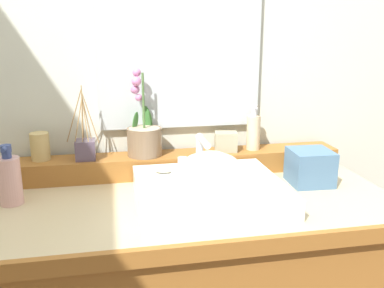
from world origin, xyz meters
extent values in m
cube|color=silver|center=(0.00, 0.40, 1.32)|extent=(3.24, 0.20, 2.64)
cube|color=tan|center=(0.00, 0.00, 0.85)|extent=(1.28, 0.59, 0.04)
cube|color=#965D27|center=(0.00, -0.29, 0.85)|extent=(1.28, 0.02, 0.04)
cube|color=#965D27|center=(0.00, 0.22, 0.90)|extent=(1.20, 0.12, 0.07)
cube|color=white|center=(0.08, -0.04, 0.90)|extent=(0.42, 0.38, 0.06)
sphere|color=white|center=(0.08, -0.06, 0.89)|extent=(0.27, 0.27, 0.27)
cylinder|color=silver|center=(0.08, 0.09, 0.98)|extent=(0.02, 0.02, 0.10)
cylinder|color=silver|center=(0.08, 0.04, 1.03)|extent=(0.02, 0.11, 0.02)
sphere|color=silver|center=(0.08, 0.09, 1.03)|extent=(0.03, 0.03, 0.03)
cylinder|color=silver|center=(0.02, 0.09, 0.94)|extent=(0.03, 0.03, 0.04)
cylinder|color=silver|center=(0.13, 0.09, 0.94)|extent=(0.03, 0.03, 0.04)
ellipsoid|color=beige|center=(-0.04, 0.07, 0.94)|extent=(0.07, 0.04, 0.02)
cylinder|color=brown|center=(-0.09, 0.22, 0.99)|extent=(0.12, 0.12, 0.10)
cylinder|color=tan|center=(-0.09, 0.22, 1.03)|extent=(0.10, 0.10, 0.01)
cylinder|color=#476B38|center=(-0.09, 0.22, 1.13)|extent=(0.01, 0.01, 0.18)
ellipsoid|color=#387033|center=(-0.07, 0.27, 1.05)|extent=(0.04, 0.04, 0.09)
ellipsoid|color=#387033|center=(-0.08, 0.28, 1.05)|extent=(0.03, 0.04, 0.11)
ellipsoid|color=#387033|center=(-0.12, 0.25, 1.05)|extent=(0.04, 0.04, 0.08)
sphere|color=#C573A6|center=(-0.10, 0.24, 1.14)|extent=(0.02, 0.02, 0.02)
sphere|color=#C573A6|center=(-0.11, 0.24, 1.16)|extent=(0.03, 0.03, 0.03)
sphere|color=#C573A6|center=(-0.11, 0.23, 1.19)|extent=(0.03, 0.03, 0.03)
sphere|color=#C573A6|center=(-0.11, 0.24, 1.22)|extent=(0.03, 0.03, 0.03)
cylinder|color=beige|center=(0.30, 0.23, 1.00)|extent=(0.05, 0.05, 0.12)
cylinder|color=silver|center=(0.30, 0.23, 1.07)|extent=(0.02, 0.02, 0.02)
cylinder|color=silver|center=(0.30, 0.23, 1.09)|extent=(0.02, 0.02, 0.02)
cylinder|color=silver|center=(0.30, 0.21, 1.09)|extent=(0.01, 0.03, 0.01)
cylinder|color=tan|center=(-0.43, 0.23, 0.98)|extent=(0.06, 0.06, 0.09)
cube|color=#534558|center=(-0.28, 0.21, 0.97)|extent=(0.06, 0.06, 0.07)
cylinder|color=#9E7A4C|center=(-0.26, 0.21, 1.08)|extent=(0.05, 0.01, 0.17)
cylinder|color=#9E7A4C|center=(-0.27, 0.22, 1.07)|extent=(0.02, 0.02, 0.15)
cylinder|color=#9E7A4C|center=(-0.29, 0.24, 1.09)|extent=(0.01, 0.05, 0.19)
cylinder|color=#9E7A4C|center=(-0.31, 0.23, 1.08)|extent=(0.06, 0.03, 0.18)
cylinder|color=#9E7A4C|center=(-0.30, 0.21, 1.07)|extent=(0.04, 0.02, 0.15)
cylinder|color=#9E7A4C|center=(-0.29, 0.20, 1.08)|extent=(0.01, 0.03, 0.18)
cylinder|color=#9E7A4C|center=(-0.28, 0.20, 1.07)|extent=(0.02, 0.03, 0.15)
cube|color=gray|center=(0.20, 0.22, 0.97)|extent=(0.09, 0.08, 0.07)
cylinder|color=#CF9D9A|center=(-0.49, 0.05, 0.94)|extent=(0.07, 0.07, 0.14)
cylinder|color=navy|center=(-0.49, 0.05, 1.01)|extent=(0.03, 0.03, 0.02)
cylinder|color=navy|center=(-0.49, 0.05, 1.03)|extent=(0.03, 0.03, 0.02)
cylinder|color=navy|center=(-0.49, 0.03, 1.04)|extent=(0.01, 0.04, 0.01)
cube|color=#496D90|center=(0.43, 0.04, 0.92)|extent=(0.14, 0.14, 0.11)
cube|color=silver|center=(0.05, 0.29, 1.26)|extent=(0.57, 0.02, 0.48)
camera|label=1|loc=(-0.19, -1.16, 1.35)|focal=39.31mm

